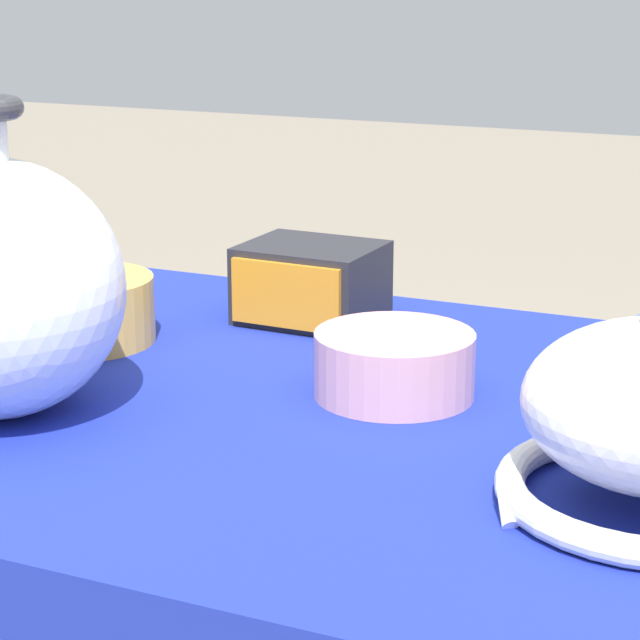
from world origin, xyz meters
TOP-DOWN VIEW (x-y plane):
  - display_table at (0.00, -0.02)m, footprint 1.26×0.71m
  - mosaic_tile_box at (-0.17, 0.22)m, footprint 0.14×0.12m
  - pot_squat_ochre at (-0.35, 0.06)m, footprint 0.14×0.14m
  - pot_squat_rose at (-0.01, 0.04)m, footprint 0.14×0.14m

SIDE VIEW (x-z plane):
  - display_table at x=0.00m, z-range 0.28..0.98m
  - pot_squat_rose at x=-0.01m, z-range 0.70..0.76m
  - pot_squat_ochre at x=-0.35m, z-range 0.70..0.77m
  - mosaic_tile_box at x=-0.17m, z-range 0.70..0.78m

